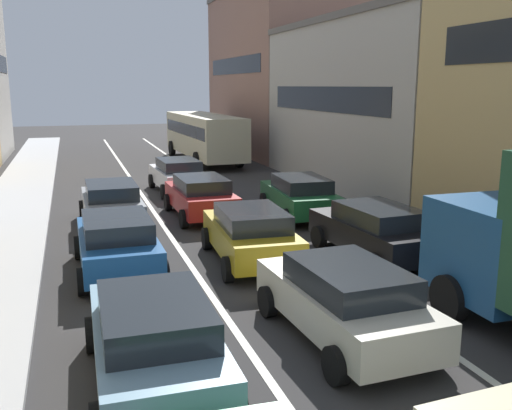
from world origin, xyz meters
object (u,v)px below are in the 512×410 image
(hatchback_centre_lane_third, at_px, (250,233))
(coupe_centre_lane_fourth, at_px, (201,196))
(sedan_left_lane_third, at_px, (117,242))
(sedan_right_lane_behind_truck, at_px, (375,230))
(wagon_right_lane_far, at_px, (300,195))
(wagon_left_lane_second, at_px, (154,338))
(bus_mid_queue_primary, at_px, (204,133))
(sedan_centre_lane_second, at_px, (344,299))
(sedan_left_lane_fourth, at_px, (112,203))
(traffic_light_pole, at_px, (106,381))
(sedan_centre_lane_fifth, at_px, (178,175))

(hatchback_centre_lane_third, distance_m, coupe_centre_lane_fourth, 5.64)
(sedan_left_lane_third, bearing_deg, sedan_right_lane_behind_truck, -98.16)
(sedan_left_lane_third, xyz_separation_m, wagon_right_lane_far, (6.76, 4.39, 0.00))
(wagon_left_lane_second, distance_m, bus_mid_queue_primary, 27.26)
(sedan_left_lane_third, bearing_deg, bus_mid_queue_primary, -19.25)
(sedan_centre_lane_second, relative_size, sedan_left_lane_third, 1.01)
(wagon_left_lane_second, bearing_deg, sedan_centre_lane_second, -79.87)
(sedan_left_lane_third, height_order, wagon_right_lane_far, same)
(sedan_centre_lane_second, bearing_deg, sedan_left_lane_fourth, 15.67)
(sedan_left_lane_third, bearing_deg, sedan_centre_lane_second, -145.89)
(traffic_light_pole, relative_size, sedan_left_lane_fourth, 1.27)
(bus_mid_queue_primary, bearing_deg, traffic_light_pole, 164.73)
(sedan_centre_lane_fifth, relative_size, wagon_right_lane_far, 0.99)
(wagon_left_lane_second, distance_m, wagon_right_lane_far, 12.28)
(hatchback_centre_lane_third, relative_size, sedan_left_lane_third, 1.02)
(coupe_centre_lane_fourth, bearing_deg, wagon_right_lane_far, -107.82)
(coupe_centre_lane_fourth, distance_m, bus_mid_queue_primary, 15.47)
(traffic_light_pole, distance_m, hatchback_centre_lane_third, 13.57)
(sedan_centre_lane_second, height_order, bus_mid_queue_primary, bus_mid_queue_primary)
(traffic_light_pole, bearing_deg, coupe_centre_lane_fourth, 76.80)
(hatchback_centre_lane_third, height_order, sedan_left_lane_fourth, same)
(sedan_right_lane_behind_truck, bearing_deg, sedan_left_lane_fourth, 43.65)
(sedan_centre_lane_second, relative_size, wagon_left_lane_second, 1.01)
(hatchback_centre_lane_third, height_order, bus_mid_queue_primary, bus_mid_queue_primary)
(wagon_left_lane_second, bearing_deg, coupe_centre_lane_fourth, -15.46)
(hatchback_centre_lane_third, bearing_deg, coupe_centre_lane_fourth, 4.18)
(sedan_left_lane_third, relative_size, wagon_right_lane_far, 0.98)
(wagon_left_lane_second, bearing_deg, sedan_centre_lane_fifth, -11.01)
(wagon_right_lane_far, bearing_deg, sedan_left_lane_third, 126.86)
(coupe_centre_lane_fourth, distance_m, wagon_right_lane_far, 3.56)
(sedan_centre_lane_second, xyz_separation_m, sedan_right_lane_behind_truck, (3.13, 4.41, 0.00))
(traffic_light_pole, xyz_separation_m, sedan_left_lane_fourth, (1.13, 17.83, -3.02))
(sedan_centre_lane_fifth, xyz_separation_m, bus_mid_queue_primary, (3.44, 9.86, 0.96))
(sedan_centre_lane_second, distance_m, hatchback_centre_lane_third, 5.11)
(traffic_light_pole, xyz_separation_m, wagon_right_lane_far, (7.66, 17.10, -3.02))
(wagon_left_lane_second, height_order, sedan_left_lane_fourth, same)
(wagon_left_lane_second, relative_size, sedan_right_lane_behind_truck, 0.98)
(traffic_light_pole, height_order, wagon_right_lane_far, traffic_light_pole)
(sedan_left_lane_third, distance_m, coupe_centre_lane_fourth, 6.38)
(hatchback_centre_lane_third, bearing_deg, sedan_centre_lane_fifth, 3.03)
(wagon_left_lane_second, distance_m, sedan_left_lane_third, 5.92)
(wagon_right_lane_far, xyz_separation_m, bus_mid_queue_primary, (0.16, 16.06, 0.96))
(sedan_left_lane_third, relative_size, coupe_centre_lane_fourth, 1.00)
(sedan_right_lane_behind_truck, distance_m, bus_mid_queue_primary, 21.38)
(wagon_left_lane_second, bearing_deg, sedan_right_lane_behind_truck, -52.70)
(traffic_light_pole, bearing_deg, wagon_right_lane_far, 65.86)
(sedan_left_lane_third, xyz_separation_m, bus_mid_queue_primary, (6.92, 20.45, 0.96))
(coupe_centre_lane_fourth, bearing_deg, traffic_light_pole, 165.91)
(hatchback_centre_lane_third, height_order, wagon_right_lane_far, same)
(sedan_centre_lane_fifth, bearing_deg, coupe_centre_lane_fourth, 176.51)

